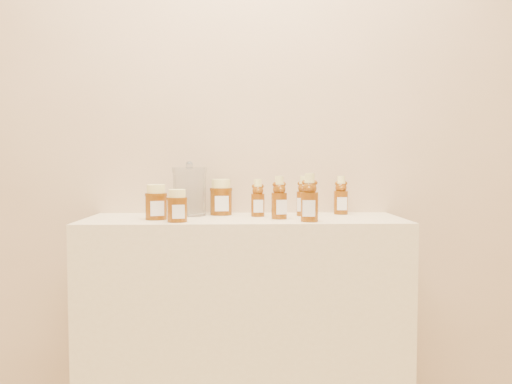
{
  "coord_description": "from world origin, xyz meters",
  "views": [
    {
      "loc": [
        -0.01,
        -0.33,
        1.11
      ],
      "look_at": [
        0.04,
        1.52,
        1.0
      ],
      "focal_mm": 35.0,
      "sensor_mm": 36.0,
      "label": 1
    }
  ],
  "objects_px": {
    "display_table": "(244,334)",
    "bear_bottle_back_left": "(258,195)",
    "bear_bottle_front_left": "(279,195)",
    "glass_canister": "(189,189)",
    "honey_jar_left": "(156,202)"
  },
  "relations": [
    {
      "from": "bear_bottle_back_left",
      "to": "glass_canister",
      "type": "bearing_deg",
      "value": 168.76
    },
    {
      "from": "display_table",
      "to": "glass_canister",
      "type": "distance_m",
      "value": 0.6
    },
    {
      "from": "honey_jar_left",
      "to": "glass_canister",
      "type": "xyz_separation_m",
      "value": [
        0.11,
        0.14,
        0.04
      ]
    },
    {
      "from": "bear_bottle_back_left",
      "to": "bear_bottle_front_left",
      "type": "bearing_deg",
      "value": -52.28
    },
    {
      "from": "honey_jar_left",
      "to": "glass_canister",
      "type": "bearing_deg",
      "value": 35.9
    },
    {
      "from": "bear_bottle_front_left",
      "to": "display_table",
      "type": "bearing_deg",
      "value": 150.06
    },
    {
      "from": "display_table",
      "to": "glass_canister",
      "type": "height_order",
      "value": "glass_canister"
    },
    {
      "from": "bear_bottle_front_left",
      "to": "honey_jar_left",
      "type": "bearing_deg",
      "value": 166.74
    },
    {
      "from": "bear_bottle_front_left",
      "to": "glass_canister",
      "type": "distance_m",
      "value": 0.37
    },
    {
      "from": "glass_canister",
      "to": "bear_bottle_front_left",
      "type": "bearing_deg",
      "value": -20.36
    },
    {
      "from": "bear_bottle_back_left",
      "to": "glass_canister",
      "type": "relative_size",
      "value": 0.79
    },
    {
      "from": "bear_bottle_front_left",
      "to": "bear_bottle_back_left",
      "type": "bearing_deg",
      "value": 116.42
    },
    {
      "from": "honey_jar_left",
      "to": "bear_bottle_back_left",
      "type": "bearing_deg",
      "value": -1.08
    },
    {
      "from": "display_table",
      "to": "bear_bottle_back_left",
      "type": "bearing_deg",
      "value": 44.68
    },
    {
      "from": "display_table",
      "to": "bear_bottle_back_left",
      "type": "distance_m",
      "value": 0.54
    }
  ]
}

